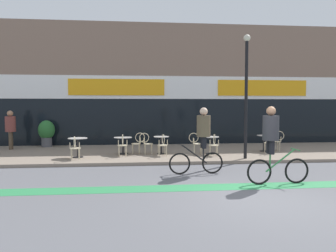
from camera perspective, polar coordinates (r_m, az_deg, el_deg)
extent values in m
plane|color=#5B5B60|center=(8.09, 16.34, -12.06)|extent=(120.00, 120.00, 0.00)
cube|color=gray|center=(14.91, 5.81, -4.56)|extent=(40.00, 5.50, 0.12)
cube|color=#7F6656|center=(19.47, 3.06, 6.73)|extent=(40.00, 4.00, 6.48)
cube|color=black|center=(17.52, 4.02, 0.80)|extent=(38.80, 0.10, 2.40)
cube|color=white|center=(17.54, 4.03, 6.68)|extent=(39.20, 0.14, 1.20)
cube|color=orange|center=(17.25, -8.89, 6.70)|extent=(4.93, 0.08, 0.84)
cube|color=orange|center=(18.54, 16.11, 6.38)|extent=(4.93, 0.08, 0.84)
cube|color=#2D844C|center=(9.15, 13.55, -10.16)|extent=(36.00, 0.70, 0.01)
cylinder|color=black|center=(13.46, -15.41, -5.24)|extent=(0.41, 0.41, 0.02)
cylinder|color=black|center=(13.41, -15.43, -3.72)|extent=(0.07, 0.07, 0.75)
cylinder|color=#ADA8A3|center=(13.37, -15.46, -2.08)|extent=(0.75, 0.75, 0.02)
cylinder|color=black|center=(13.99, -7.84, -4.81)|extent=(0.42, 0.42, 0.02)
cylinder|color=black|center=(13.95, -7.85, -3.45)|extent=(0.07, 0.07, 0.69)
cylinder|color=#ADA8A3|center=(13.91, -7.86, -1.98)|extent=(0.76, 0.76, 0.02)
cylinder|color=black|center=(13.89, -1.18, -4.84)|extent=(0.35, 0.35, 0.02)
cylinder|color=black|center=(13.84, -1.18, -3.41)|extent=(0.07, 0.07, 0.72)
cylinder|color=#ADA8A3|center=(13.80, -1.19, -1.87)|extent=(0.64, 0.64, 0.02)
cylinder|color=black|center=(14.02, 7.39, -4.79)|extent=(0.39, 0.39, 0.02)
cylinder|color=black|center=(13.97, 7.40, -3.40)|extent=(0.07, 0.07, 0.71)
cylinder|color=#ADA8A3|center=(13.93, 7.41, -1.90)|extent=(0.71, 0.71, 0.02)
cylinder|color=black|center=(15.30, 16.33, -4.21)|extent=(0.33, 0.33, 0.02)
cylinder|color=black|center=(15.26, 16.35, -2.95)|extent=(0.07, 0.07, 0.70)
cylinder|color=#ADA8A3|center=(15.22, 16.37, -1.59)|extent=(0.61, 0.61, 0.02)
cylinder|color=beige|center=(12.86, -15.85, -3.75)|extent=(0.43, 0.43, 0.03)
cylinder|color=beige|center=(13.05, -16.39, -4.65)|extent=(0.03, 0.03, 0.42)
cylinder|color=beige|center=(13.02, -15.16, -4.65)|extent=(0.03, 0.03, 0.42)
cylinder|color=beige|center=(12.77, -16.53, -4.83)|extent=(0.03, 0.03, 0.42)
cylinder|color=beige|center=(12.74, -15.27, -4.83)|extent=(0.03, 0.03, 0.42)
torus|color=beige|center=(12.66, -15.95, -2.66)|extent=(0.06, 0.41, 0.41)
cylinder|color=beige|center=(12.70, -16.71, -3.27)|extent=(0.03, 0.03, 0.23)
cylinder|color=beige|center=(12.66, -15.17, -3.27)|extent=(0.03, 0.03, 0.23)
cylinder|color=beige|center=(13.39, -7.94, -3.36)|extent=(0.44, 0.44, 0.03)
cylinder|color=beige|center=(13.55, -8.57, -4.24)|extent=(0.03, 0.03, 0.42)
cylinder|color=beige|center=(13.57, -7.38, -4.22)|extent=(0.03, 0.03, 0.42)
cylinder|color=beige|center=(13.27, -8.49, -4.41)|extent=(0.03, 0.03, 0.42)
cylinder|color=beige|center=(13.29, -7.29, -4.39)|extent=(0.03, 0.03, 0.42)
torus|color=beige|center=(13.19, -7.90, -2.32)|extent=(0.07, 0.41, 0.41)
cylinder|color=beige|center=(13.20, -8.64, -2.91)|extent=(0.03, 0.03, 0.23)
cylinder|color=beige|center=(13.22, -7.15, -2.89)|extent=(0.03, 0.03, 0.23)
cylinder|color=beige|center=(13.93, -5.59, -3.08)|extent=(0.44, 0.44, 0.03)
cylinder|color=beige|center=(13.83, -6.22, -4.07)|extent=(0.03, 0.03, 0.42)
cylinder|color=beige|center=(14.11, -6.09, -3.92)|extent=(0.03, 0.03, 0.42)
cylinder|color=beige|center=(13.80, -5.06, -4.08)|extent=(0.03, 0.03, 0.42)
cylinder|color=beige|center=(14.08, -4.95, -3.93)|extent=(0.03, 0.03, 0.42)
torus|color=beige|center=(13.88, -4.90, -2.01)|extent=(0.41, 0.07, 0.41)
cylinder|color=beige|center=(13.73, -4.96, -2.64)|extent=(0.03, 0.03, 0.23)
cylinder|color=beige|center=(14.07, -4.83, -2.49)|extent=(0.03, 0.03, 0.23)
cylinder|color=beige|center=(13.29, -1.00, -3.38)|extent=(0.45, 0.45, 0.03)
cylinder|color=beige|center=(13.43, -1.71, -4.28)|extent=(0.03, 0.03, 0.42)
cylinder|color=beige|center=(13.48, -0.54, -4.24)|extent=(0.03, 0.03, 0.42)
cylinder|color=beige|center=(13.15, -1.46, -4.44)|extent=(0.03, 0.03, 0.42)
cylinder|color=beige|center=(13.21, -0.27, -4.40)|extent=(0.03, 0.03, 0.42)
torus|color=beige|center=(13.10, -0.84, -2.33)|extent=(0.08, 0.41, 0.41)
cylinder|color=beige|center=(13.07, -1.57, -2.93)|extent=(0.03, 0.03, 0.23)
cylinder|color=beige|center=(13.15, -0.11, -2.89)|extent=(0.03, 0.03, 0.23)
cylinder|color=beige|center=(13.80, -3.46, -3.13)|extent=(0.42, 0.42, 0.03)
cylinder|color=beige|center=(13.98, -2.94, -3.97)|extent=(0.03, 0.03, 0.42)
cylinder|color=beige|center=(13.70, -2.82, -4.12)|extent=(0.03, 0.03, 0.42)
cylinder|color=beige|center=(13.96, -4.08, -3.99)|extent=(0.03, 0.03, 0.42)
cylinder|color=beige|center=(13.68, -3.99, -4.14)|extent=(0.03, 0.03, 0.42)
torus|color=beige|center=(13.76, -4.17, -2.05)|extent=(0.41, 0.05, 0.41)
cylinder|color=beige|center=(13.94, -4.22, -2.54)|extent=(0.03, 0.03, 0.23)
cylinder|color=beige|center=(13.60, -4.12, -2.69)|extent=(0.03, 0.03, 0.23)
cylinder|color=beige|center=(13.43, 7.93, -3.34)|extent=(0.43, 0.43, 0.03)
cylinder|color=beige|center=(13.58, 7.25, -4.22)|extent=(0.03, 0.03, 0.42)
cylinder|color=beige|center=(13.62, 8.42, -4.20)|extent=(0.03, 0.03, 0.42)
cylinder|color=beige|center=(13.30, 7.42, -4.38)|extent=(0.03, 0.03, 0.42)
cylinder|color=beige|center=(13.35, 8.62, -4.36)|extent=(0.03, 0.03, 0.42)
torus|color=beige|center=(13.24, 8.06, -2.30)|extent=(0.06, 0.41, 0.41)
cylinder|color=beige|center=(13.22, 7.32, -2.89)|extent=(0.03, 0.03, 0.23)
cylinder|color=beige|center=(13.28, 8.78, -2.87)|extent=(0.03, 0.03, 0.23)
cylinder|color=beige|center=(13.85, 5.18, -3.11)|extent=(0.44, 0.44, 0.03)
cylinder|color=beige|center=(14.03, 5.70, -3.96)|extent=(0.03, 0.03, 0.42)
cylinder|color=beige|center=(13.75, 5.81, -4.11)|extent=(0.03, 0.03, 0.42)
cylinder|color=beige|center=(14.00, 4.55, -3.96)|extent=(0.03, 0.03, 0.42)
cylinder|color=beige|center=(13.73, 4.64, -4.12)|extent=(0.03, 0.03, 0.42)
torus|color=beige|center=(13.81, 4.48, -2.03)|extent=(0.41, 0.07, 0.41)
cylinder|color=beige|center=(13.99, 4.43, -2.52)|extent=(0.03, 0.03, 0.23)
cylinder|color=beige|center=(13.65, 4.53, -2.67)|extent=(0.03, 0.03, 0.23)
cylinder|color=beige|center=(14.74, 17.16, -2.85)|extent=(0.44, 0.44, 0.03)
cylinder|color=beige|center=(14.86, 16.47, -3.66)|extent=(0.03, 0.03, 0.42)
cylinder|color=beige|center=(14.94, 17.50, -3.64)|extent=(0.03, 0.03, 0.42)
cylinder|color=beige|center=(14.60, 16.78, -3.80)|extent=(0.03, 0.03, 0.42)
cylinder|color=beige|center=(14.68, 17.83, -3.78)|extent=(0.03, 0.03, 0.42)
torus|color=beige|center=(14.56, 17.38, -1.90)|extent=(0.07, 0.41, 0.41)
cylinder|color=beige|center=(14.52, 16.72, -2.44)|extent=(0.03, 0.03, 0.23)
cylinder|color=beige|center=(14.62, 18.01, -2.42)|extent=(0.03, 0.03, 0.23)
cylinder|color=beige|center=(15.46, 18.25, -2.58)|extent=(0.43, 0.43, 0.03)
cylinder|color=beige|center=(15.31, 17.90, -3.48)|extent=(0.03, 0.03, 0.42)
cylinder|color=beige|center=(15.58, 17.58, -3.36)|extent=(0.03, 0.03, 0.42)
cylinder|color=beige|center=(15.40, 18.89, -3.46)|extent=(0.03, 0.03, 0.42)
cylinder|color=beige|center=(15.66, 18.55, -3.34)|extent=(0.03, 0.03, 0.42)
torus|color=beige|center=(15.49, 18.86, -1.61)|extent=(0.41, 0.06, 0.41)
cylinder|color=beige|center=(15.35, 19.06, -2.16)|extent=(0.03, 0.03, 0.23)
cylinder|color=beige|center=(15.67, 18.64, -2.04)|extent=(0.03, 0.03, 0.23)
cylinder|color=#4C4C51|center=(17.36, -20.36, -2.59)|extent=(0.50, 0.50, 0.50)
ellipsoid|color=#28662D|center=(17.31, -20.41, -0.65)|extent=(0.80, 0.80, 0.96)
cylinder|color=black|center=(12.93, 13.44, 4.45)|extent=(0.12, 0.12, 4.52)
sphere|color=beige|center=(13.18, 13.59, 14.67)|extent=(0.26, 0.26, 0.26)
torus|color=black|center=(9.83, 21.49, -7.28)|extent=(0.71, 0.09, 0.70)
torus|color=black|center=(9.35, 15.61, -7.72)|extent=(0.71, 0.09, 0.70)
cylinder|color=#2D753D|center=(9.55, 18.96, -5.72)|extent=(0.85, 0.08, 0.63)
cylinder|color=#2D753D|center=(9.43, 17.35, -6.13)|extent=(0.04, 0.04, 0.49)
cylinder|color=#2D753D|center=(9.72, 21.29, -3.83)|extent=(0.05, 0.48, 0.03)
cylinder|color=black|center=(9.44, 17.17, -3.46)|extent=(0.16, 0.16, 0.37)
cylinder|color=black|center=(9.29, 17.62, -3.58)|extent=(0.16, 0.16, 0.37)
cylinder|color=#2D2D33|center=(9.32, 17.45, -0.34)|extent=(0.46, 0.46, 0.67)
sphere|color=#9E7051|center=(9.30, 17.51, 2.50)|extent=(0.25, 0.25, 0.25)
torus|color=black|center=(10.33, 2.04, -6.57)|extent=(0.69, 0.08, 0.68)
torus|color=black|center=(10.57, 7.75, -6.38)|extent=(0.69, 0.08, 0.68)
cylinder|color=black|center=(10.38, 4.65, -4.91)|extent=(0.82, 0.08, 0.62)
cylinder|color=black|center=(10.45, 6.18, -5.14)|extent=(0.04, 0.04, 0.48)
cylinder|color=black|center=(10.25, 2.34, -3.36)|extent=(0.05, 0.48, 0.03)
cylinder|color=black|center=(10.32, 6.31, -2.89)|extent=(0.16, 0.16, 0.37)
cylinder|color=black|center=(10.48, 6.09, -2.79)|extent=(0.16, 0.16, 0.37)
cylinder|color=brown|center=(10.35, 6.22, 0.00)|extent=(0.45, 0.45, 0.67)
sphere|color=beige|center=(10.33, 6.24, 2.53)|extent=(0.25, 0.25, 0.25)
cylinder|color=#4C3D2D|center=(17.10, -25.63, -2.26)|extent=(0.19, 0.19, 0.82)
cylinder|color=#4C3D2D|center=(16.93, -25.74, -2.32)|extent=(0.19, 0.19, 0.82)
cylinder|color=brown|center=(16.96, -25.76, 0.31)|extent=(0.54, 0.54, 0.72)
sphere|color=#9E7051|center=(16.94, -25.80, 1.97)|extent=(0.27, 0.27, 0.27)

